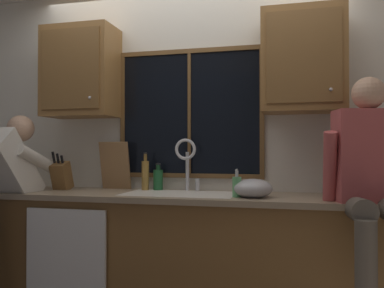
{
  "coord_description": "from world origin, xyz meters",
  "views": [
    {
      "loc": [
        0.81,
        -3.13,
        1.24
      ],
      "look_at": [
        0.11,
        -0.3,
        1.28
      ],
      "focal_mm": 38.19,
      "sensor_mm": 36.0,
      "label": 1
    }
  ],
  "objects_px": {
    "knife_block": "(62,176)",
    "bottle_green_glass": "(158,179)",
    "mixing_bowl": "(253,188)",
    "person_sitting_on_counter": "(372,172)",
    "soap_dispenser": "(237,186)",
    "bottle_tall_clear": "(145,175)",
    "cutting_board": "(115,166)"
  },
  "relations": [
    {
      "from": "mixing_bowl",
      "to": "bottle_green_glass",
      "type": "height_order",
      "value": "bottle_green_glass"
    },
    {
      "from": "mixing_bowl",
      "to": "bottle_tall_clear",
      "type": "relative_size",
      "value": 0.88
    },
    {
      "from": "knife_block",
      "to": "soap_dispenser",
      "type": "bearing_deg",
      "value": -7.16
    },
    {
      "from": "person_sitting_on_counter",
      "to": "bottle_green_glass",
      "type": "relative_size",
      "value": 6.0
    },
    {
      "from": "knife_block",
      "to": "bottle_tall_clear",
      "type": "relative_size",
      "value": 1.09
    },
    {
      "from": "bottle_tall_clear",
      "to": "cutting_board",
      "type": "bearing_deg",
      "value": 173.52
    },
    {
      "from": "knife_block",
      "to": "cutting_board",
      "type": "bearing_deg",
      "value": 20.76
    },
    {
      "from": "person_sitting_on_counter",
      "to": "cutting_board",
      "type": "distance_m",
      "value": 1.9
    },
    {
      "from": "cutting_board",
      "to": "mixing_bowl",
      "type": "distance_m",
      "value": 1.18
    },
    {
      "from": "soap_dispenser",
      "to": "bottle_green_glass",
      "type": "xyz_separation_m",
      "value": [
        -0.66,
        0.33,
        0.01
      ]
    },
    {
      "from": "knife_block",
      "to": "mixing_bowl",
      "type": "distance_m",
      "value": 1.53
    },
    {
      "from": "cutting_board",
      "to": "bottle_tall_clear",
      "type": "xyz_separation_m",
      "value": [
        0.27,
        -0.03,
        -0.07
      ]
    },
    {
      "from": "cutting_board",
      "to": "bottle_green_glass",
      "type": "distance_m",
      "value": 0.38
    },
    {
      "from": "knife_block",
      "to": "bottle_green_glass",
      "type": "height_order",
      "value": "knife_block"
    },
    {
      "from": "mixing_bowl",
      "to": "soap_dispenser",
      "type": "distance_m",
      "value": 0.11
    },
    {
      "from": "mixing_bowl",
      "to": "person_sitting_on_counter",
      "type": "bearing_deg",
      "value": -14.01
    },
    {
      "from": "bottle_tall_clear",
      "to": "knife_block",
      "type": "bearing_deg",
      "value": -169.92
    },
    {
      "from": "knife_block",
      "to": "cutting_board",
      "type": "distance_m",
      "value": 0.43
    },
    {
      "from": "mixing_bowl",
      "to": "soap_dispenser",
      "type": "height_order",
      "value": "soap_dispenser"
    },
    {
      "from": "knife_block",
      "to": "bottle_tall_clear",
      "type": "xyz_separation_m",
      "value": [
        0.66,
        0.12,
        0.01
      ]
    },
    {
      "from": "person_sitting_on_counter",
      "to": "soap_dispenser",
      "type": "distance_m",
      "value": 0.83
    },
    {
      "from": "knife_block",
      "to": "bottle_green_glass",
      "type": "distance_m",
      "value": 0.77
    },
    {
      "from": "person_sitting_on_counter",
      "to": "bottle_tall_clear",
      "type": "height_order",
      "value": "person_sitting_on_counter"
    },
    {
      "from": "knife_block",
      "to": "mixing_bowl",
      "type": "xyz_separation_m",
      "value": [
        1.53,
        -0.15,
        -0.05
      ]
    },
    {
      "from": "person_sitting_on_counter",
      "to": "mixing_bowl",
      "type": "height_order",
      "value": "person_sitting_on_counter"
    },
    {
      "from": "knife_block",
      "to": "person_sitting_on_counter",
      "type": "bearing_deg",
      "value": -8.44
    },
    {
      "from": "mixing_bowl",
      "to": "soap_dispenser",
      "type": "xyz_separation_m",
      "value": [
        -0.1,
        -0.02,
        0.01
      ]
    },
    {
      "from": "soap_dispenser",
      "to": "person_sitting_on_counter",
      "type": "bearing_deg",
      "value": -10.67
    },
    {
      "from": "mixing_bowl",
      "to": "bottle_tall_clear",
      "type": "xyz_separation_m",
      "value": [
        -0.86,
        0.27,
        0.06
      ]
    },
    {
      "from": "cutting_board",
      "to": "soap_dispenser",
      "type": "bearing_deg",
      "value": -17.61
    },
    {
      "from": "person_sitting_on_counter",
      "to": "soap_dispenser",
      "type": "relative_size",
      "value": 6.66
    },
    {
      "from": "knife_block",
      "to": "soap_dispenser",
      "type": "distance_m",
      "value": 1.43
    }
  ]
}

